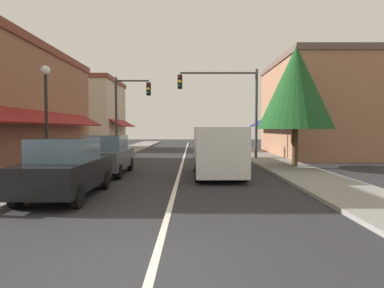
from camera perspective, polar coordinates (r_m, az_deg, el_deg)
ground_plane at (r=22.69m, az=-1.48°, el=-2.52°), size 80.00×80.00×0.00m
sidewalk_left at (r=23.48m, az=-15.03°, el=-2.29°), size 2.60×56.00×0.12m
sidewalk_right at (r=23.21m, az=12.24°, el=-2.32°), size 2.60×56.00×0.12m
lane_center_stripe at (r=22.69m, az=-1.48°, el=-2.52°), size 0.14×52.00×0.01m
storefront_right_block at (r=26.20m, az=20.01°, el=5.80°), size 6.73×10.20×7.11m
storefront_far_left at (r=34.06m, az=-16.78°, el=4.88°), size 6.14×8.20×6.85m
parked_car_nearest_left at (r=10.52m, az=-20.94°, el=-3.95°), size 1.79×4.10×1.77m
parked_car_second_left at (r=15.23m, az=-14.47°, el=-1.85°), size 1.84×4.13×1.77m
van_in_lane at (r=14.29m, az=4.42°, el=-0.99°), size 2.04×5.20×2.12m
traffic_signal_mast_arm at (r=21.82m, az=6.50°, el=7.91°), size 5.24×0.50×5.94m
traffic_signal_left_corner at (r=23.84m, az=-11.15°, el=6.59°), size 2.58×0.50×5.68m
street_lamp_left_near at (r=14.27m, az=-23.94°, el=6.54°), size 0.36×0.36×4.53m
tree_right_near at (r=17.98m, az=17.50°, el=9.27°), size 3.88×3.88×6.31m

